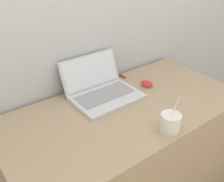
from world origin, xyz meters
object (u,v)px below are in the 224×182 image
at_px(computer_mouse, 147,84).
at_px(drink_cup, 170,122).
at_px(usb_stick, 122,76).
at_px(laptop, 102,89).

bearing_deg(computer_mouse, drink_cup, -119.32).
bearing_deg(usb_stick, drink_cup, -106.86).
height_order(computer_mouse, usb_stick, computer_mouse).
relative_size(laptop, drink_cup, 2.02).
height_order(laptop, drink_cup, laptop).
xyz_separation_m(laptop, computer_mouse, (0.29, -0.08, -0.03)).
bearing_deg(usb_stick, computer_mouse, -77.93).
bearing_deg(drink_cup, laptop, 98.88).
distance_m(drink_cup, computer_mouse, 0.44).
relative_size(drink_cup, computer_mouse, 2.20).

